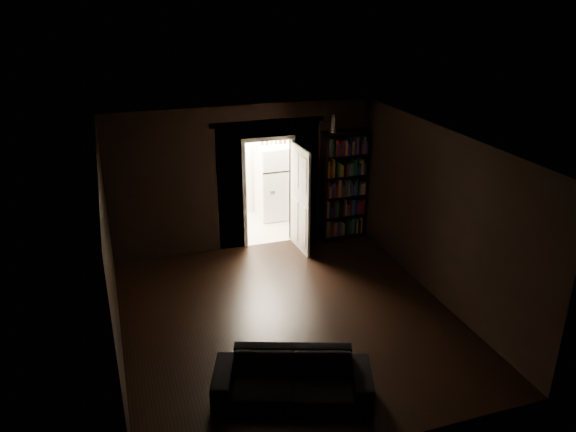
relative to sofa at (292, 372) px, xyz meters
The scene contains 9 objects.
ground 1.83m from the sofa, 72.81° to the left, with size 5.50×5.50×0.00m, color black.
room_walls 3.12m from the sofa, 79.43° to the left, with size 5.02×5.61×2.84m.
kitchen_alcove 5.74m from the sofa, 79.55° to the left, with size 2.20×1.80×2.60m.
sofa is the anchor object (origin of this frame).
bookshelf 5.04m from the sofa, 59.54° to the left, with size 0.90×0.32×2.20m, color black.
refrigerator 5.96m from the sofa, 74.97° to the left, with size 0.74×0.68×1.65m, color white.
door 4.34m from the sofa, 69.27° to the left, with size 0.85×0.05×2.05m, color silver.
figurine 5.29m from the sofa, 62.24° to the left, with size 0.11×0.11×0.33m, color white.
bottles 6.13m from the sofa, 75.09° to the left, with size 0.65×0.08×0.26m, color black.
Camera 1 is at (-2.36, -7.05, 4.78)m, focal length 35.00 mm.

